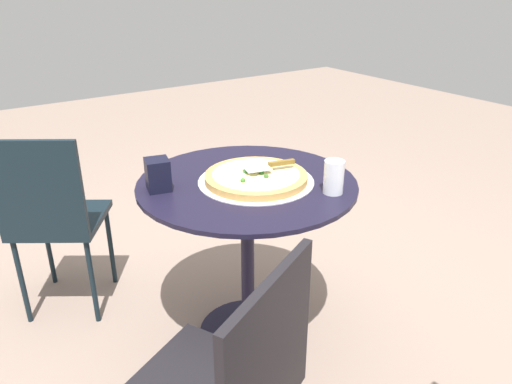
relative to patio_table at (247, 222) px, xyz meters
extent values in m
plane|color=gray|center=(0.00, 0.00, -0.57)|extent=(10.00, 10.00, 0.00)
cylinder|color=black|center=(0.00, 0.00, 0.18)|extent=(0.88, 0.88, 0.02)
cylinder|color=black|center=(0.00, 0.00, -0.19)|extent=(0.06, 0.06, 0.72)
cylinder|color=black|center=(0.00, 0.00, -0.56)|extent=(0.44, 0.44, 0.02)
cylinder|color=silver|center=(0.03, -0.02, 0.19)|extent=(0.46, 0.46, 0.00)
cylinder|color=tan|center=(0.03, -0.02, 0.20)|extent=(0.41, 0.41, 0.03)
cylinder|color=beige|center=(0.03, -0.02, 0.22)|extent=(0.35, 0.35, 0.00)
sphere|color=#397229|center=(-0.06, -0.06, 0.23)|extent=(0.02, 0.02, 0.02)
sphere|color=#346534|center=(0.00, 0.01, 0.23)|extent=(0.02, 0.02, 0.02)
sphere|color=silver|center=(-0.03, -0.05, 0.22)|extent=(0.02, 0.02, 0.02)
sphere|color=#F0E8CB|center=(-0.02, -0.09, 0.23)|extent=(0.02, 0.02, 0.02)
sphere|color=#3A6329|center=(0.04, -0.08, 0.23)|extent=(0.02, 0.02, 0.02)
sphere|color=#266927|center=(0.04, -0.04, 0.22)|extent=(0.02, 0.02, 0.02)
cube|color=silver|center=(0.04, -0.02, 0.24)|extent=(0.12, 0.10, 0.00)
cube|color=brown|center=(0.14, -0.04, 0.25)|extent=(0.11, 0.04, 0.02)
cylinder|color=silver|center=(0.20, -0.28, 0.25)|extent=(0.08, 0.08, 0.13)
cube|color=black|center=(-0.32, 0.12, 0.25)|extent=(0.11, 0.11, 0.12)
cube|color=black|center=(-0.58, 0.70, -0.12)|extent=(0.53, 0.53, 0.03)
cube|color=black|center=(-0.68, 0.55, 0.12)|extent=(0.33, 0.23, 0.43)
cylinder|color=black|center=(-0.63, 0.93, -0.35)|extent=(0.02, 0.02, 0.44)
cylinder|color=black|center=(-0.36, 0.75, -0.35)|extent=(0.02, 0.02, 0.44)
cylinder|color=black|center=(-0.81, 0.66, -0.35)|extent=(0.02, 0.02, 0.44)
cylinder|color=black|center=(-0.54, 0.48, -0.35)|extent=(0.02, 0.02, 0.44)
cube|color=black|center=(-0.45, -0.77, 0.11)|extent=(0.39, 0.21, 0.43)
camera|label=1|loc=(-0.99, -1.50, 0.95)|focal=34.52mm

